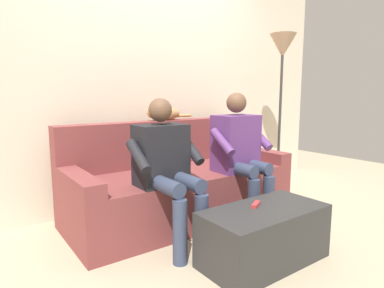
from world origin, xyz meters
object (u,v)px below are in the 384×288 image
(couch, at_px, (178,185))
(remote_red, at_px, (256,204))
(coffee_table, at_px, (264,235))
(person_right_seated, at_px, (166,163))
(person_left_seated, at_px, (240,149))
(cat_on_backrest, at_px, (164,114))
(floor_lamp, at_px, (282,57))

(couch, distance_m, remote_red, 0.99)
(coffee_table, bearing_deg, person_right_seated, -57.84)
(person_left_seated, bearing_deg, person_right_seated, 2.24)
(coffee_table, xyz_separation_m, person_right_seated, (0.39, -0.62, 0.44))
(cat_on_backrest, relative_size, remote_red, 4.28)
(coffee_table, bearing_deg, person_left_seated, -120.93)
(person_left_seated, distance_m, remote_red, 0.75)
(remote_red, height_order, floor_lamp, floor_lamp)
(couch, xyz_separation_m, remote_red, (0.01, 0.99, 0.09))
(coffee_table, xyz_separation_m, cat_on_backrest, (-0.04, -1.35, 0.75))
(couch, relative_size, cat_on_backrest, 4.02)
(person_right_seated, distance_m, floor_lamp, 2.06)
(coffee_table, relative_size, remote_red, 7.43)
(coffee_table, xyz_separation_m, remote_red, (0.01, -0.07, 0.20))
(couch, bearing_deg, person_left_seated, 133.64)
(floor_lamp, bearing_deg, cat_on_backrest, -12.21)
(person_left_seated, distance_m, cat_on_backrest, 0.84)
(person_right_seated, xyz_separation_m, floor_lamp, (-1.79, -0.44, 0.91))
(couch, bearing_deg, floor_lamp, 179.90)
(person_right_seated, bearing_deg, remote_red, 124.40)
(coffee_table, height_order, cat_on_backrest, cat_on_backrest)
(coffee_table, distance_m, person_right_seated, 0.85)
(person_left_seated, bearing_deg, cat_on_backrest, -63.33)
(coffee_table, height_order, person_right_seated, person_right_seated)
(floor_lamp, bearing_deg, person_right_seated, 13.66)
(person_right_seated, bearing_deg, floor_lamp, -166.34)
(cat_on_backrest, height_order, remote_red, cat_on_backrest)
(coffee_table, bearing_deg, cat_on_backrest, -91.55)
(cat_on_backrest, xyz_separation_m, remote_red, (0.05, 1.28, -0.55))
(person_right_seated, distance_m, cat_on_backrest, 0.90)
(person_right_seated, xyz_separation_m, remote_red, (-0.38, 0.55, -0.24))
(coffee_table, relative_size, floor_lamp, 0.49)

